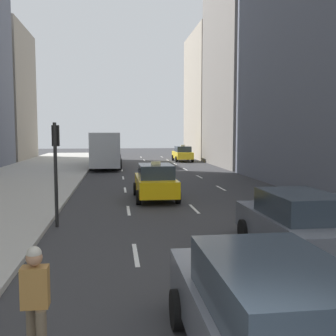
{
  "coord_description": "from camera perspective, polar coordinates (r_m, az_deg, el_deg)",
  "views": [
    {
      "loc": [
        -0.69,
        -2.27,
        3.25
      ],
      "look_at": [
        1.51,
        14.29,
        1.75
      ],
      "focal_mm": 42.0,
      "sensor_mm": 36.0,
      "label": 1
    }
  ],
  "objects": [
    {
      "name": "sidewalk_left",
      "position": [
        30.11,
        -19.61,
        -1.21
      ],
      "size": [
        8.0,
        66.0,
        0.15
      ],
      "primitive_type": "cube",
      "color": "#ADAAA3",
      "rests_on": "ground"
    },
    {
      "name": "lane_markings",
      "position": [
        25.69,
        -0.14,
        -2.11
      ],
      "size": [
        5.72,
        56.0,
        0.01
      ],
      "color": "white",
      "rests_on": "ground"
    },
    {
      "name": "building_row_right",
      "position": [
        32.89,
        16.36,
        19.36
      ],
      "size": [
        6.0,
        52.27,
        27.83
      ],
      "color": "gray",
      "rests_on": "ground"
    },
    {
      "name": "taxi_lead",
      "position": [
        44.6,
        2.12,
        2.1
      ],
      "size": [
        2.02,
        4.4,
        1.87
      ],
      "color": "yellow",
      "rests_on": "ground"
    },
    {
      "name": "taxi_second",
      "position": [
        19.15,
        -1.84,
        -1.97
      ],
      "size": [
        2.02,
        4.4,
        1.87
      ],
      "color": "yellow",
      "rests_on": "ground"
    },
    {
      "name": "sedan_black_near",
      "position": [
        5.5,
        14.29,
        -20.63
      ],
      "size": [
        2.02,
        4.96,
        1.72
      ],
      "color": "#565B66",
      "rests_on": "ground"
    },
    {
      "name": "sedan_silver_behind",
      "position": [
        11.01,
        18.03,
        -7.6
      ],
      "size": [
        2.02,
        4.61,
        1.71
      ],
      "color": "#565B66",
      "rests_on": "ground"
    },
    {
      "name": "city_bus",
      "position": [
        37.82,
        -8.96,
        2.87
      ],
      "size": [
        2.8,
        11.61,
        3.25
      ],
      "color": "#B7BCC1",
      "rests_on": "ground"
    },
    {
      "name": "skateboarder",
      "position": [
        5.88,
        -18.67,
        -18.03
      ],
      "size": [
        0.36,
        0.8,
        1.75
      ],
      "color": "brown",
      "rests_on": "ground"
    },
    {
      "name": "traffic_light_pole",
      "position": [
        14.05,
        -15.98,
        1.51
      ],
      "size": [
        0.24,
        0.42,
        3.6
      ],
      "color": "black",
      "rests_on": "ground"
    }
  ]
}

